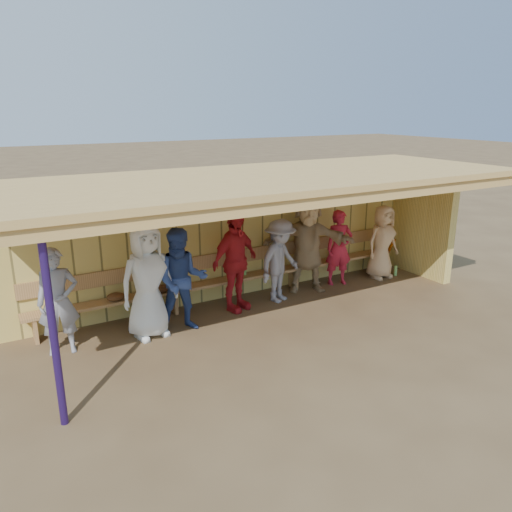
# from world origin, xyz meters

# --- Properties ---
(ground) EXTENTS (90.00, 90.00, 0.00)m
(ground) POSITION_xyz_m (0.00, 0.00, 0.00)
(ground) COLOR brown
(ground) RESTS_ON ground
(player_a) EXTENTS (0.63, 0.46, 1.63)m
(player_a) POSITION_xyz_m (-3.29, 0.47, 0.81)
(player_a) COLOR gray
(player_a) RESTS_ON ground
(player_b) EXTENTS (0.99, 0.71, 1.87)m
(player_b) POSITION_xyz_m (-1.96, 0.37, 0.94)
(player_b) COLOR white
(player_b) RESTS_ON ground
(player_c) EXTENTS (1.01, 0.90, 1.73)m
(player_c) POSITION_xyz_m (-1.41, 0.31, 0.86)
(player_c) COLOR #314788
(player_c) RESTS_ON ground
(player_d) EXTENTS (1.16, 0.79, 1.83)m
(player_d) POSITION_xyz_m (-0.27, 0.63, 0.92)
(player_d) COLOR red
(player_d) RESTS_ON ground
(player_e) EXTENTS (1.17, 0.92, 1.58)m
(player_e) POSITION_xyz_m (0.66, 0.60, 0.79)
(player_e) COLOR gray
(player_e) RESTS_ON ground
(player_f) EXTENTS (1.89, 1.28, 1.95)m
(player_f) POSITION_xyz_m (1.44, 0.81, 0.98)
(player_f) COLOR tan
(player_f) RESTS_ON ground
(player_g) EXTENTS (0.65, 0.51, 1.56)m
(player_g) POSITION_xyz_m (2.22, 0.79, 0.78)
(player_g) COLOR red
(player_g) RESTS_ON ground
(player_h) EXTENTS (0.78, 0.51, 1.58)m
(player_h) POSITION_xyz_m (3.29, 0.66, 0.79)
(player_h) COLOR #DDB07C
(player_h) RESTS_ON ground
(dugout_structure) EXTENTS (8.80, 3.20, 2.50)m
(dugout_structure) POSITION_xyz_m (0.39, 0.69, 1.69)
(dugout_structure) COLOR #DFC15F
(dugout_structure) RESTS_ON ground
(bench) EXTENTS (7.60, 0.34, 0.93)m
(bench) POSITION_xyz_m (0.00, 1.12, 0.53)
(bench) COLOR tan
(bench) RESTS_ON ground
(dugout_equipment) EXTENTS (6.19, 0.62, 0.80)m
(dugout_equipment) POSITION_xyz_m (-0.81, 0.99, 0.49)
(dugout_equipment) COLOR #C85F17
(dugout_equipment) RESTS_ON ground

